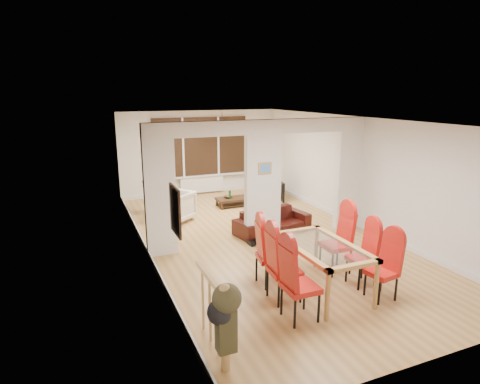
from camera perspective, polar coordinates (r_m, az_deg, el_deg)
floor at (r=8.91m, az=3.15°, el=-6.67°), size 5.00×9.00×0.01m
room_walls at (r=8.54m, az=3.27°, el=1.52°), size 5.00×9.00×2.60m
divider_wall at (r=8.54m, az=3.27°, el=1.52°), size 5.00×0.18×2.60m
bay_window_blinds at (r=12.59m, az=-5.60°, el=6.46°), size 3.00×0.08×1.80m
radiator at (r=12.76m, az=-5.42°, el=1.09°), size 1.40×0.08×0.50m
pendant_light at (r=11.54m, az=-2.54°, el=9.07°), size 0.36×0.36×0.36m
stair_newel at (r=5.21m, az=-4.12°, el=-15.91°), size 0.40×1.20×1.10m
wall_poster at (r=5.45m, az=-9.20°, el=-2.64°), size 0.04×0.52×0.67m
pillar_photo at (r=8.39m, az=3.59°, el=3.39°), size 0.30×0.03×0.25m
dining_table at (r=6.70m, az=11.46°, el=-10.52°), size 0.95×1.69×0.79m
dining_chair_la at (r=5.80m, az=8.63°, el=-12.44°), size 0.46×0.46×1.16m
dining_chair_lb at (r=6.27m, az=6.35°, el=-10.29°), size 0.50×0.50×1.15m
dining_chair_lc at (r=6.74m, az=4.49°, el=-8.56°), size 0.53×0.53×1.12m
dining_chair_ra at (r=6.67m, az=19.54°, el=-10.15°), size 0.47×0.47×1.01m
dining_chair_rb at (r=7.02m, az=16.96°, el=-8.65°), size 0.43×0.43×1.02m
dining_chair_rc at (r=7.36m, az=13.51°, el=-6.84°), size 0.47×0.47×1.15m
sofa at (r=9.28m, az=4.64°, el=-4.11°), size 1.90×1.02×0.53m
armchair at (r=10.10m, az=-9.43°, el=-2.04°), size 1.16×1.17×0.77m
person at (r=10.80m, az=-12.81°, el=1.11°), size 0.65×0.51×1.59m
television at (r=12.14m, az=5.17°, el=0.37°), size 1.01×0.37×0.58m
coffee_table at (r=11.37m, az=-0.69°, el=-1.39°), size 1.08×0.56×0.24m
bottle at (r=11.18m, az=-1.46°, el=-0.34°), size 0.06×0.06×0.25m
bowl at (r=11.31m, az=-1.67°, el=-0.70°), size 0.22×0.22×0.06m
shoes at (r=8.58m, az=1.98°, el=-7.14°), size 0.23×0.25×0.10m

